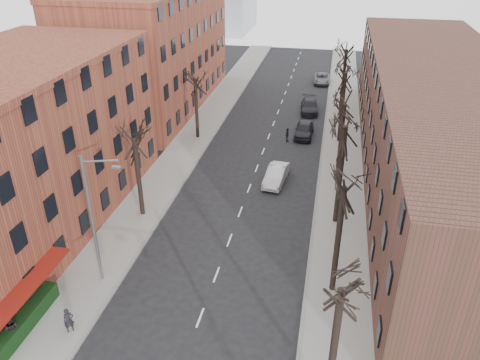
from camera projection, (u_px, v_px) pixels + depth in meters
The scene contains 22 objects.
sidewalk_left at pixel (197, 134), 52.39m from camera, with size 4.00×90.00×0.15m, color gray.
sidewalk_right at pixel (342, 145), 49.58m from camera, with size 4.00×90.00×0.15m, color gray.
building_left_near at pixel (9, 154), 33.73m from camera, with size 12.00×26.00×12.00m, color brown.
building_left_far at pixel (153, 50), 58.26m from camera, with size 12.00×28.00×14.00m, color brown.
building_right at pixel (439, 124), 41.53m from camera, with size 12.00×50.00×10.00m, color #522D26.
awning_left at pixel (38, 319), 27.66m from camera, with size 1.20×7.00×0.15m, color maroon.
hedge at pixel (24, 323), 26.51m from camera, with size 0.80×6.00×1.00m, color black.
tree_right_b at pixel (332, 290), 29.85m from camera, with size 5.20×5.20×10.80m, color black, non-canonical shape.
tree_right_c at pixel (335, 222), 36.75m from camera, with size 5.20×5.20×11.60m, color black, non-canonical shape.
tree_right_d at pixel (337, 176), 43.65m from camera, with size 5.20×5.20×10.00m, color black, non-canonical shape.
tree_right_e at pixel (338, 142), 50.55m from camera, with size 5.20×5.20×10.80m, color black, non-canonical shape.
tree_right_f at pixel (339, 116), 57.45m from camera, with size 5.20×5.20×11.60m, color black, non-canonical shape.
tree_left_a at pixel (143, 215), 37.69m from camera, with size 5.20×5.20×9.50m, color black, non-canonical shape.
tree_left_b at pixel (198, 138), 51.49m from camera, with size 5.20×5.20×9.50m, color black, non-canonical shape.
streetlight at pixel (94, 216), 28.31m from camera, with size 2.45×0.22×9.03m.
silver_sedan at pixel (276, 175), 42.14m from camera, with size 1.59×4.55×1.50m, color silver.
parked_car_near at pixel (304, 129), 51.57m from camera, with size 1.92×4.76×1.62m, color black.
parked_car_mid at pixel (309, 106), 58.44m from camera, with size 2.09×5.14×1.49m, color black.
parked_car_far at pixel (322, 79), 69.41m from camera, with size 2.28×4.94×1.37m, color slate.
pedestrian_a at pixel (69, 320), 26.29m from camera, with size 0.57×0.38×1.57m, color black.
pedestrian_b at pixel (11, 329), 25.62m from camera, with size 0.85×0.66×1.74m, color black.
pedestrian_crossing at pixel (287, 135), 50.30m from camera, with size 0.91×0.38×1.55m, color black.
Camera 1 is at (6.41, -11.63, 20.38)m, focal length 35.00 mm.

